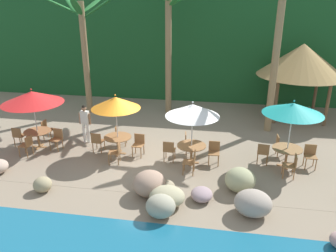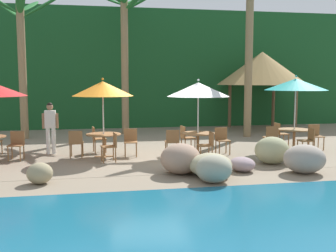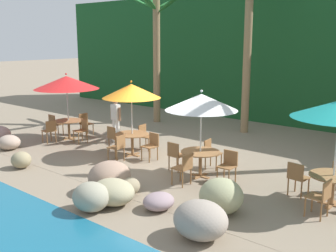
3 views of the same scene
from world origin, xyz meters
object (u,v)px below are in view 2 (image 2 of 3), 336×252
Objects in this scene: palapa_hut at (262,69)px; palm_tree_second at (125,33)px; chair_white_inland at (186,136)px; palm_tree_third at (250,28)px; chair_white_right at (208,144)px; chair_teal_inland at (280,133)px; dining_table_teal at (294,133)px; chair_teal_seaward at (315,135)px; dining_table_orange at (104,138)px; waiter_in_white at (50,124)px; chair_teal_right at (308,139)px; chair_white_seaward at (222,139)px; chair_teal_left at (271,136)px; umbrella_orange at (103,89)px; chair_orange_inland at (97,137)px; dining_table_white at (198,137)px; chair_orange_seaward at (131,140)px; chair_orange_right at (111,145)px; chair_white_left at (172,141)px; chair_red_seaward at (17,143)px; umbrella_white at (198,90)px; umbrella_teal at (296,84)px; palm_tree_nearest at (21,43)px; chair_orange_left at (76,142)px.

palm_tree_second is at bearing -176.62° from palapa_hut.
palm_tree_third is at bearing 41.50° from chair_white_inland.
chair_white_right is 1.00× the size of chair_teal_inland.
chair_teal_seaward reaches higher than dining_table_teal.
waiter_in_white reaches higher than dining_table_orange.
chair_white_seaward is at bearing 166.70° from chair_teal_right.
umbrella_orange is at bearing -179.93° from chair_teal_left.
palm_tree_second is (1.38, 4.63, 3.97)m from chair_orange_inland.
chair_teal_inland is 0.12× the size of palm_tree_third.
chair_teal_inland is (-0.97, 0.76, 0.00)m from chair_teal_seaward.
umbrella_orange is 2.27× the size of dining_table_white.
chair_teal_right is at bearing -13.95° from chair_orange_inland.
chair_teal_left is (5.66, 0.01, -1.64)m from umbrella_orange.
chair_orange_seaward is at bearing -165.37° from chair_white_inland.
chair_orange_seaward is at bearing 171.42° from chair_teal_right.
chair_teal_inland is 1.00× the size of chair_teal_left.
chair_teal_left is at bearing -7.99° from chair_orange_inland.
chair_white_left is (1.94, 0.47, 0.00)m from chair_orange_right.
chair_orange_right is 0.20× the size of palapa_hut.
palm_tree_third reaches higher than umbrella_orange.
palm_tree_second is at bearing 77.88° from umbrella_orange.
palm_tree_third is at bearing -125.10° from palapa_hut.
chair_teal_left is 1.24m from chair_teal_right.
chair_white_right is (0.94, -0.80, 0.00)m from chair_white_left.
chair_white_inland is (5.41, 0.52, 0.00)m from chair_red_seaward.
palapa_hut is (4.85, 6.17, 0.85)m from umbrella_white.
chair_orange_inland is 3.00m from chair_white_inland.
dining_table_orange is 3.01m from dining_table_white.
chair_white_left is 1.00× the size of chair_teal_seaward.
chair_teal_right is 9.20m from palm_tree_second.
umbrella_teal reaches higher than dining_table_teal.
chair_orange_right is 0.51× the size of waiter_in_white.
chair_white_right is (3.28, -1.99, 0.00)m from chair_orange_inland.
palm_tree_nearest is at bearing 140.23° from umbrella_white.
chair_orange_left is at bearing -0.95° from chair_red_seaward.
chair_white_inland is 1.71m from chair_white_right.
chair_white_seaward reaches higher than dining_table_teal.
chair_orange_left is 1.30m from waiter_in_white.
chair_orange_seaward is 1.00× the size of chair_teal_left.
waiter_in_white is at bearing 174.15° from dining_table_teal.
chair_orange_left is at bearing -145.90° from palapa_hut.
chair_orange_right is 6.36m from chair_teal_right.
chair_white_inland is 6.16m from palm_tree_third.
palapa_hut reaches higher than chair_white_left.
chair_orange_seaward is 1.34m from chair_orange_inland.
chair_white_left is at bearing -175.19° from umbrella_teal.
dining_table_orange is 6.79m from palm_tree_second.
umbrella_orange is 0.38× the size of palm_tree_second.
chair_orange_inland and chair_teal_right have the same top height.
umbrella_white reaches higher than chair_white_seaward.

